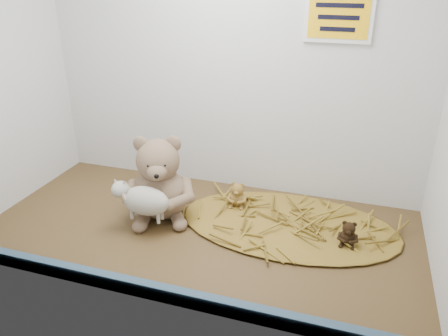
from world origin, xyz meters
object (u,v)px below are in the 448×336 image
(main_teddy, at_px, (159,177))
(toy_lamb, at_px, (146,201))
(mini_teddy_tan, at_px, (238,193))
(mini_teddy_brown, at_px, (348,232))

(main_teddy, xyz_separation_m, toy_lamb, (0.00, -0.09, -0.03))
(mini_teddy_tan, relative_size, mini_teddy_brown, 1.12)
(mini_teddy_tan, xyz_separation_m, mini_teddy_brown, (0.33, -0.11, -0.00))
(main_teddy, xyz_separation_m, mini_teddy_brown, (0.54, -0.00, -0.08))
(main_teddy, relative_size, toy_lamb, 1.42)
(main_teddy, distance_m, mini_teddy_brown, 0.54)
(toy_lamb, distance_m, mini_teddy_tan, 0.29)
(main_teddy, height_order, mini_teddy_brown, main_teddy)
(main_teddy, bearing_deg, toy_lamb, -112.24)
(mini_teddy_brown, bearing_deg, main_teddy, 179.73)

